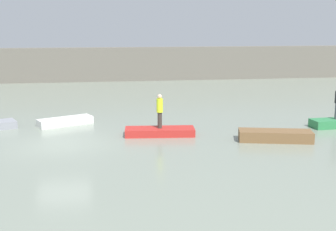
# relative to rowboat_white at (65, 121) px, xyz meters

# --- Properties ---
(ground_plane) EXTENTS (120.00, 120.00, 0.00)m
(ground_plane) POSITION_rel_rowboat_white_xyz_m (0.15, -4.23, -0.20)
(ground_plane) COLOR gray
(embankment_wall) EXTENTS (80.00, 1.20, 3.28)m
(embankment_wall) POSITION_rel_rowboat_white_xyz_m (0.15, 19.56, 1.44)
(embankment_wall) COLOR #666056
(embankment_wall) RESTS_ON ground_plane
(rowboat_white) EXTENTS (3.12, 2.11, 0.40)m
(rowboat_white) POSITION_rel_rowboat_white_xyz_m (0.00, 0.00, 0.00)
(rowboat_white) COLOR white
(rowboat_white) RESTS_ON ground_plane
(rowboat_red) EXTENTS (3.58, 1.52, 0.37)m
(rowboat_red) POSITION_rel_rowboat_white_xyz_m (4.89, -3.18, -0.02)
(rowboat_red) COLOR red
(rowboat_red) RESTS_ON ground_plane
(rowboat_brown) EXTENTS (3.62, 1.89, 0.52)m
(rowboat_brown) POSITION_rel_rowboat_white_xyz_m (10.22, -5.16, 0.06)
(rowboat_brown) COLOR brown
(rowboat_brown) RESTS_ON ground_plane
(rowboat_green) EXTENTS (2.82, 1.21, 0.44)m
(rowboat_green) POSITION_rel_rowboat_white_xyz_m (14.64, -2.80, 0.02)
(rowboat_green) COLOR #2D7F47
(rowboat_green) RESTS_ON ground_plane
(person_hiviz_shirt) EXTENTS (0.32, 0.32, 1.73)m
(person_hiviz_shirt) POSITION_rel_rowboat_white_xyz_m (4.89, -3.18, 1.13)
(person_hiviz_shirt) COLOR #38332D
(person_hiviz_shirt) RESTS_ON rowboat_red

